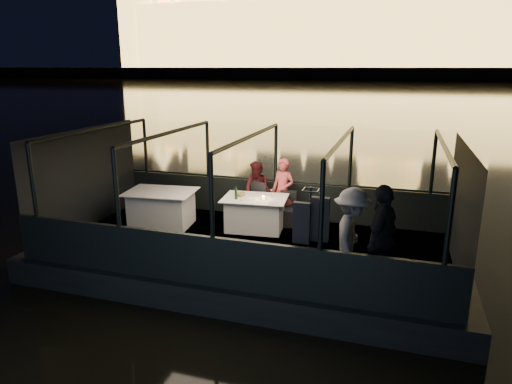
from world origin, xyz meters
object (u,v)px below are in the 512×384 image
(dining_table_aft, at_px, (162,210))
(coat_stand, at_px, (309,239))
(chair_port_left, at_px, (256,205))
(person_woman_coral, at_px, (283,192))
(passenger_dark, at_px, (381,243))
(dining_table_central, at_px, (255,214))
(chair_port_right, at_px, (286,207))
(passenger_stripe, at_px, (351,237))
(person_man_maroon, at_px, (257,190))
(wine_bottle, at_px, (236,193))

(dining_table_aft, bearing_deg, coat_stand, -28.53)
(chair_port_left, xyz_separation_m, person_woman_coral, (0.59, 0.27, 0.30))
(passenger_dark, bearing_deg, dining_table_central, -110.13)
(chair_port_left, height_order, coat_stand, coat_stand)
(chair_port_left, distance_m, coat_stand, 3.52)
(chair_port_right, height_order, passenger_stripe, passenger_stripe)
(person_man_maroon, bearing_deg, coat_stand, -44.17)
(person_man_maroon, bearing_deg, person_woman_coral, 15.29)
(dining_table_central, bearing_deg, coat_stand, -55.28)
(chair_port_right, xyz_separation_m, passenger_stripe, (1.76, -2.58, 0.40))
(coat_stand, bearing_deg, chair_port_left, 122.09)
(dining_table_central, height_order, person_man_maroon, person_man_maroon)
(coat_stand, distance_m, wine_bottle, 3.10)
(dining_table_aft, height_order, passenger_dark, passenger_dark)
(coat_stand, bearing_deg, person_man_maroon, 120.54)
(person_man_maroon, bearing_deg, passenger_stripe, -32.58)
(passenger_stripe, xyz_separation_m, passenger_dark, (0.50, -0.11, 0.00))
(person_woman_coral, height_order, wine_bottle, person_woman_coral)
(dining_table_central, distance_m, coat_stand, 3.10)
(chair_port_right, xyz_separation_m, person_woman_coral, (-0.15, 0.24, 0.30))
(person_man_maroon, bearing_deg, wine_bottle, -86.65)
(dining_table_central, xyz_separation_m, person_man_maroon, (-0.17, 0.72, 0.36))
(person_woman_coral, xyz_separation_m, passenger_dark, (2.41, -2.93, 0.10))
(chair_port_right, height_order, person_woman_coral, person_woman_coral)
(chair_port_right, xyz_separation_m, coat_stand, (1.11, -2.99, 0.45))
(chair_port_right, distance_m, coat_stand, 3.22)
(chair_port_left, height_order, chair_port_right, chair_port_left)
(dining_table_central, bearing_deg, person_woman_coral, 56.77)
(chair_port_left, distance_m, chair_port_right, 0.74)
(chair_port_right, height_order, wine_bottle, wine_bottle)
(coat_stand, bearing_deg, wine_bottle, 132.83)
(dining_table_aft, distance_m, coat_stand, 4.51)
(dining_table_aft, height_order, chair_port_left, chair_port_left)
(dining_table_central, bearing_deg, passenger_dark, -37.49)
(dining_table_aft, height_order, wine_bottle, wine_bottle)
(dining_table_central, relative_size, coat_stand, 0.81)
(dining_table_central, bearing_deg, passenger_stripe, -41.37)
(coat_stand, relative_size, wine_bottle, 5.93)
(person_woman_coral, relative_size, passenger_dark, 0.84)
(dining_table_aft, relative_size, chair_port_right, 1.96)
(wine_bottle, bearing_deg, dining_table_aft, -175.74)
(passenger_stripe, xyz_separation_m, wine_bottle, (-2.75, 1.87, 0.06))
(chair_port_right, bearing_deg, passenger_dark, -59.51)
(passenger_stripe, bearing_deg, coat_stand, 121.93)
(person_woman_coral, xyz_separation_m, passenger_stripe, (1.91, -2.82, 0.10))
(person_man_maroon, relative_size, wine_bottle, 4.81)
(chair_port_right, relative_size, passenger_stripe, 0.47)
(passenger_dark, bearing_deg, person_woman_coral, -123.20)
(passenger_dark, bearing_deg, chair_port_left, -114.22)
(passenger_stripe, bearing_deg, person_woman_coral, 33.76)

